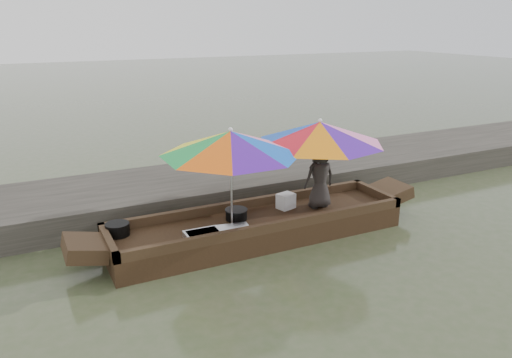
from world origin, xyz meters
name	(u,v)px	position (x,y,z in m)	size (l,w,h in m)	color
water	(259,238)	(0.00, 0.00, 0.00)	(80.00, 80.00, 0.00)	#3A4828
dock	(210,186)	(0.00, 2.20, 0.25)	(22.00, 2.20, 0.50)	#2D2B26
boat_hull	(259,229)	(0.00, 0.00, 0.17)	(4.87, 1.20, 0.35)	black
cooking_pot	(117,229)	(-2.18, 0.36, 0.44)	(0.36, 0.36, 0.19)	black
tray_crayfish	(203,235)	(-1.07, -0.30, 0.39)	(0.53, 0.37, 0.09)	silver
tray_scallop	(233,230)	(-0.59, -0.29, 0.38)	(0.53, 0.37, 0.06)	silver
charcoal_grill	(236,215)	(-0.34, 0.14, 0.43)	(0.34, 0.34, 0.16)	black
supply_bag	(286,201)	(0.63, 0.23, 0.48)	(0.28, 0.22, 0.26)	silver
vendor	(320,177)	(1.17, 0.03, 0.90)	(0.54, 0.35, 1.10)	#282422
umbrella_bow	(231,177)	(-0.47, 0.00, 1.12)	(2.18, 2.18, 1.55)	pink
umbrella_stern	(318,165)	(1.11, 0.00, 1.12)	(2.15, 2.15, 1.55)	green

